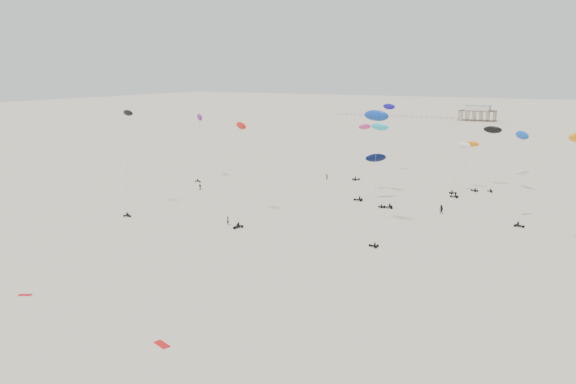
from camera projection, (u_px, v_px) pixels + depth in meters
The scene contains 22 objects.
ground_plane at pixel (431, 154), 207.64m from camera, with size 900.00×900.00×0.00m, color #C1B499.
pavilion_main at pixel (478, 114), 340.44m from camera, with size 21.00×13.00×9.80m.
pier_fence at pixel (394, 116), 365.23m from camera, with size 80.20×0.20×1.50m.
rig_0 at pixel (378, 131), 161.72m from camera, with size 7.40×16.78×23.76m.
rig_1 at pixel (362, 158), 135.54m from camera, with size 4.92×11.15×17.97m.
rig_2 at pixel (240, 164), 113.19m from camera, with size 7.23×11.26×20.50m.
rig_3 at pixel (461, 160), 139.32m from camera, with size 4.62×4.49×13.03m.
rig_4 at pixel (518, 142), 139.98m from camera, with size 9.15×7.19×15.92m.
rig_5 at pixel (128, 152), 120.32m from camera, with size 6.82×7.79×22.08m.
rig_7 at pixel (382, 145), 133.52m from camera, with size 10.81×15.03×20.81m.
rig_8 at pixel (376, 130), 103.86m from camera, with size 7.67×12.76×24.18m.
rig_9 at pixel (521, 195), 113.11m from camera, with size 3.58×9.43×11.10m.
rig_10 at pixel (466, 162), 140.54m from camera, with size 4.13×13.14×15.45m.
rig_11 at pixel (199, 127), 156.23m from camera, with size 5.23×7.14×18.56m.
rig_12 at pixel (376, 163), 130.90m from camera, with size 7.63×9.87×12.31m.
rig_13 at pixel (490, 139), 144.55m from camera, with size 5.79×9.11×16.73m.
spectator_0 at pixel (228, 225), 112.34m from camera, with size 0.75×0.51×2.05m, color black.
spectator_1 at pixel (441, 214), 120.96m from camera, with size 1.13×0.66×2.32m, color black.
spectator_2 at pixel (200, 190), 145.36m from camera, with size 1.15×0.62×1.95m, color black.
spectator_3 at pixel (327, 180), 158.41m from camera, with size 0.72×0.49×1.97m, color black.
grounded_kite_a at pixel (162, 345), 63.41m from camera, with size 2.20×0.90×0.08m, color red.
grounded_kite_b at pixel (25, 295), 77.34m from camera, with size 1.80×0.70×0.07m, color red.
Camera 1 is at (50.78, -6.46, 30.41)m, focal length 35.00 mm.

